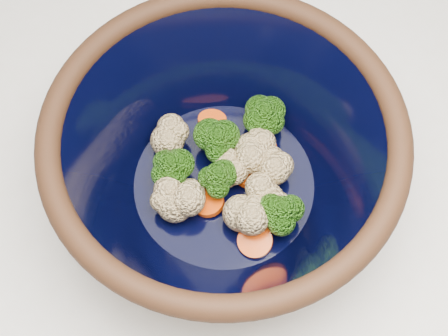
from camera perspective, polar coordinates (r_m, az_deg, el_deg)
counter at (r=1.05m, az=-3.04°, el=-11.65°), size 1.20×1.20×0.90m
mixing_bowl at (r=0.55m, az=0.00°, el=0.60°), size 0.37×0.37×0.13m
vegetable_pile at (r=0.57m, az=0.38°, el=-0.22°), size 0.15×0.16×0.05m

